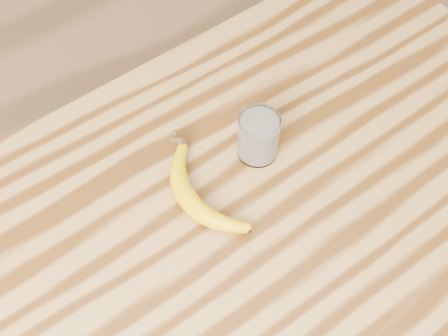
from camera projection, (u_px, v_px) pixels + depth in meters
room at (294, 0)px, 0.63m from camera, size 4.04×4.04×2.70m
table at (264, 251)px, 1.11m from camera, size 1.20×0.80×0.90m
smoothie_glass at (258, 136)px, 1.04m from camera, size 0.07×0.07×0.09m
banana at (188, 201)px, 1.00m from camera, size 0.11×0.28×0.03m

